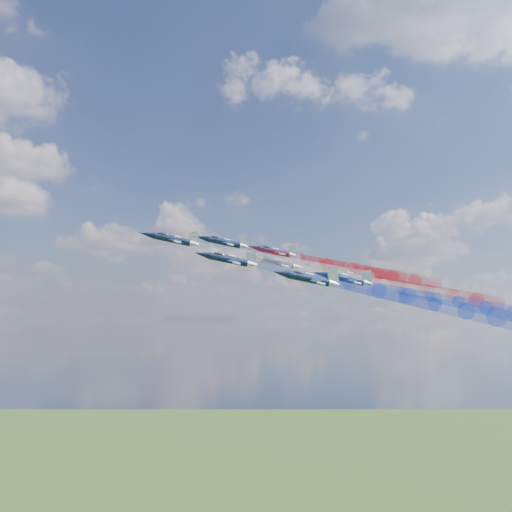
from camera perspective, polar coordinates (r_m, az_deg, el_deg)
jet_lead at (r=134.15m, az=-7.79°, el=1.53°), size 16.84×15.53×8.38m
trail_lead at (r=136.80m, az=2.89°, el=-0.68°), size 38.35×20.44×12.69m
jet_inner_left at (r=124.95m, az=-2.55°, el=-0.35°), size 16.84×15.53×8.38m
trail_inner_left at (r=130.19m, az=8.62°, el=-2.63°), size 38.35×20.44×12.69m
jet_inner_right at (r=146.56m, az=-2.99°, el=1.28°), size 16.84×15.53×8.38m
trail_inner_right at (r=151.09m, az=6.62°, el=-0.73°), size 38.35×20.44×12.69m
jet_outer_left at (r=116.77m, az=4.95°, el=-2.14°), size 16.84×15.53×8.38m
trail_outer_left at (r=125.41m, az=16.32°, el=-4.37°), size 38.35×20.44×12.69m
jet_center_third at (r=138.03m, az=1.88°, el=-0.64°), size 16.84×15.53×8.38m
trail_center_third at (r=144.91m, az=11.80°, el=-2.67°), size 38.35×20.44×12.69m
jet_outer_right at (r=158.82m, az=1.74°, el=0.41°), size 16.84×15.53×8.38m
trail_outer_right at (r=165.27m, az=10.42°, el=-1.41°), size 38.35×20.44×12.69m
jet_rear_left at (r=130.61m, az=8.31°, el=-2.13°), size 16.84×15.53×8.38m
trail_rear_left at (r=140.34m, az=18.29°, el=-4.10°), size 38.35×20.44×12.69m
jet_rear_right at (r=151.95m, az=6.99°, el=-1.28°), size 16.84×15.53×8.38m
trail_rear_right at (r=160.78m, az=15.74°, el=-3.07°), size 38.35×20.44×12.69m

